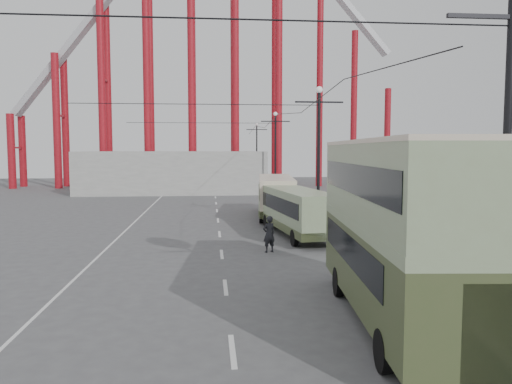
{
  "coord_description": "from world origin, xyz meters",
  "views": [
    {
      "loc": [
        -1.53,
        -14.47,
        5.17
      ],
      "look_at": [
        0.82,
        11.16,
        3.0
      ],
      "focal_mm": 35.0,
      "sensor_mm": 36.0,
      "label": 1
    }
  ],
  "objects": [
    {
      "name": "pedestrian",
      "position": [
        1.4,
        10.29,
        0.93
      ],
      "size": [
        0.8,
        0.69,
        1.86
      ],
      "primitive_type": "imported",
      "rotation": [
        0.0,
        0.0,
        3.57
      ],
      "color": "black",
      "rests_on": "ground"
    },
    {
      "name": "road_markings",
      "position": [
        -0.86,
        19.7,
        0.01
      ],
      "size": [
        12.52,
        120.0,
        0.01
      ],
      "color": "silver",
      "rests_on": "ground"
    },
    {
      "name": "lamp_post_mid",
      "position": [
        5.6,
        18.0,
        4.68
      ],
      "size": [
        3.2,
        0.44,
        9.32
      ],
      "color": "black",
      "rests_on": "ground"
    },
    {
      "name": "lamp_post_distant",
      "position": [
        5.6,
        62.0,
        4.68
      ],
      "size": [
        3.2,
        0.44,
        9.32
      ],
      "color": "black",
      "rests_on": "ground"
    },
    {
      "name": "ground",
      "position": [
        0.0,
        0.0,
        0.0
      ],
      "size": [
        160.0,
        160.0,
        0.0
      ],
      "primitive_type": "plane",
      "color": "#4B4B4E",
      "rests_on": "ground"
    },
    {
      "name": "roller_coaster",
      "position": [
        -2.49,
        56.89,
        22.92
      ],
      "size": [
        52.95,
        5.0,
        55.48
      ],
      "color": "maroon",
      "rests_on": "ground"
    },
    {
      "name": "double_decker_bus",
      "position": [
        3.88,
        -0.4,
        3.06
      ],
      "size": [
        3.41,
        10.37,
        5.47
      ],
      "rotation": [
        0.0,
        0.0,
        -0.08
      ],
      "color": "#3D4927",
      "rests_on": "ground"
    },
    {
      "name": "lamp_post_far",
      "position": [
        5.6,
        40.0,
        4.68
      ],
      "size": [
        3.2,
        0.44,
        9.32
      ],
      "color": "black",
      "rests_on": "ground"
    },
    {
      "name": "single_decker_cream",
      "position": [
        3.47,
        23.46,
        1.75
      ],
      "size": [
        3.48,
        10.19,
        3.11
      ],
      "rotation": [
        0.0,
        0.0,
        -0.1
      ],
      "color": "beige",
      "rests_on": "ground"
    },
    {
      "name": "single_decker_green",
      "position": [
        3.55,
        15.21,
        1.59
      ],
      "size": [
        3.51,
        10.18,
        2.82
      ],
      "rotation": [
        0.0,
        0.0,
        0.12
      ],
      "color": "gray",
      "rests_on": "ground"
    },
    {
      "name": "fairground_shed",
      "position": [
        -6.0,
        47.0,
        2.5
      ],
      "size": [
        22.0,
        10.0,
        5.0
      ],
      "primitive_type": "cube",
      "color": "gray",
      "rests_on": "ground"
    },
    {
      "name": "lamp_post_near",
      "position": [
        5.6,
        -3.0,
        7.86
      ],
      "size": [
        3.2,
        0.44,
        10.8
      ],
      "color": "black",
      "rests_on": "ground"
    }
  ]
}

